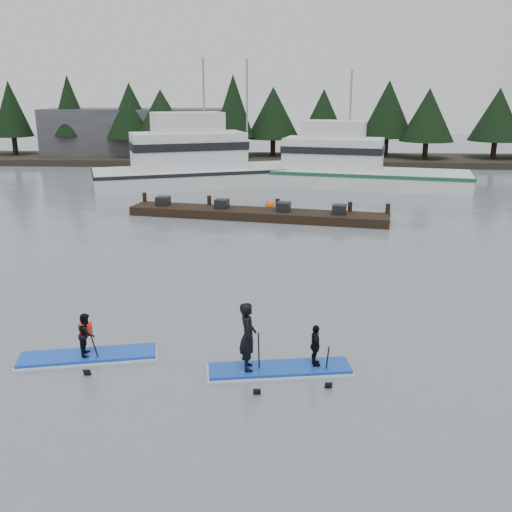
# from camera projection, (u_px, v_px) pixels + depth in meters

# --- Properties ---
(ground) EXTENTS (160.00, 160.00, 0.00)m
(ground) POSITION_uv_depth(u_px,v_px,m) (243.00, 360.00, 14.95)
(ground) COLOR slate
(ground) RESTS_ON ground
(far_shore) EXTENTS (70.00, 8.00, 0.60)m
(far_shore) POSITION_uv_depth(u_px,v_px,m) (276.00, 160.00, 55.12)
(far_shore) COLOR #2D281E
(far_shore) RESTS_ON ground
(treeline) EXTENTS (60.00, 4.00, 8.00)m
(treeline) POSITION_uv_depth(u_px,v_px,m) (276.00, 163.00, 55.20)
(treeline) COLOR black
(treeline) RESTS_ON ground
(waterfront_building) EXTENTS (18.00, 6.00, 5.00)m
(waterfront_building) POSITION_uv_depth(u_px,v_px,m) (138.00, 134.00, 57.15)
(waterfront_building) COLOR #4C4C51
(waterfront_building) RESTS_ON ground
(fishing_boat_large) EXTENTS (18.40, 10.75, 10.02)m
(fishing_boat_large) POSITION_uv_depth(u_px,v_px,m) (210.00, 175.00, 42.15)
(fishing_boat_large) COLOR silver
(fishing_boat_large) RESTS_ON ground
(fishing_boat_medium) EXTENTS (16.21, 7.66, 9.14)m
(fishing_boat_medium) POSITION_uv_depth(u_px,v_px,m) (352.00, 177.00, 41.61)
(fishing_boat_medium) COLOR silver
(fishing_boat_medium) RESTS_ON ground
(floating_dock) EXTENTS (14.42, 4.52, 0.48)m
(floating_dock) POSITION_uv_depth(u_px,v_px,m) (257.00, 214.00, 31.32)
(floating_dock) COLOR black
(floating_dock) RESTS_ON ground
(buoy_b) EXTENTS (0.57, 0.57, 0.57)m
(buoy_b) POSITION_uv_depth(u_px,v_px,m) (270.00, 207.00, 34.30)
(buoy_b) COLOR #EA5D0B
(buoy_b) RESTS_ON ground
(buoy_c) EXTENTS (0.51, 0.51, 0.51)m
(buoy_c) POSITION_uv_depth(u_px,v_px,m) (443.00, 193.00, 39.23)
(buoy_c) COLOR #EA5D0B
(buoy_c) RESTS_ON ground
(buoy_a) EXTENTS (0.48, 0.48, 0.48)m
(buoy_a) POSITION_uv_depth(u_px,v_px,m) (129.00, 191.00, 40.02)
(buoy_a) COLOR #EA5D0B
(buoy_a) RESTS_ON ground
(paddleboard_solo) EXTENTS (3.62, 1.61, 1.76)m
(paddleboard_solo) POSITION_uv_depth(u_px,v_px,m) (88.00, 347.00, 14.97)
(paddleboard_solo) COLOR blue
(paddleboard_solo) RESTS_ON ground
(paddleboard_duo) EXTENTS (3.65, 1.49, 2.39)m
(paddleboard_duo) POSITION_uv_depth(u_px,v_px,m) (272.00, 350.00, 14.18)
(paddleboard_duo) COLOR #1346B4
(paddleboard_duo) RESTS_ON ground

